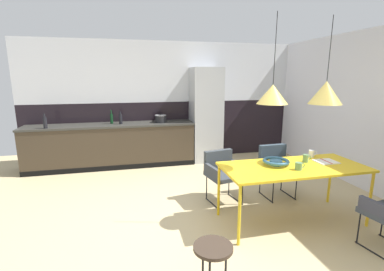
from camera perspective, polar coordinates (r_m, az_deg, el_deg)
ground_plane at (r=3.67m, az=2.30°, el=-18.36°), size 8.31×8.31×0.00m
back_wall_splashback_dark at (r=6.36m, az=-5.22°, el=1.12°), size 6.10×0.12×1.31m
back_wall_panel_upper at (r=6.24m, az=-5.46°, el=12.99°), size 6.10×0.12×1.31m
kitchen_counter at (r=6.00m, az=-16.20°, el=-1.96°), size 3.41×0.63×0.90m
refrigerator_column at (r=6.12m, az=2.89°, el=4.28°), size 0.65×0.60×2.06m
dining_table at (r=3.75m, az=20.30°, el=-6.62°), size 1.82×0.79×0.75m
armchair_corner_seat at (r=4.19m, az=6.28°, el=-6.87°), size 0.56×0.55×0.76m
armchair_head_of_table at (r=4.56m, az=17.05°, el=-5.62°), size 0.51×0.49×0.80m
fruit_bowl at (r=3.69m, az=17.02°, el=-5.17°), size 0.33×0.33×0.07m
open_book at (r=4.07m, az=26.05°, el=-4.88°), size 0.27×0.23×0.02m
mug_white_ceramic at (r=4.23m, az=23.60°, el=-3.45°), size 0.12×0.08×0.10m
mug_tall_blue at (r=3.60m, az=21.28°, el=-5.94°), size 0.13×0.08×0.09m
mug_dark_espresso at (r=3.94m, az=22.53°, el=-4.40°), size 0.12×0.07×0.10m
cooking_pot at (r=5.90m, az=-6.51°, el=3.49°), size 0.24×0.24×0.18m
bottle_wine_green at (r=5.96m, az=-16.36°, el=3.45°), size 0.06×0.06×0.28m
bottle_oil_tall at (r=5.87m, az=-28.18°, el=2.43°), size 0.07×0.07×0.28m
bottle_vinegar_dark at (r=5.85m, az=-14.59°, el=3.39°), size 0.07×0.07×0.26m
side_stool at (r=2.54m, az=4.39°, el=-22.73°), size 0.34×0.34×0.46m
pendant_lamp_over_table_near at (r=3.37m, az=16.36°, el=8.23°), size 0.36×0.36×1.02m
pendant_lamp_over_table_far at (r=3.79m, az=26.00°, el=8.00°), size 0.40×0.40×1.04m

